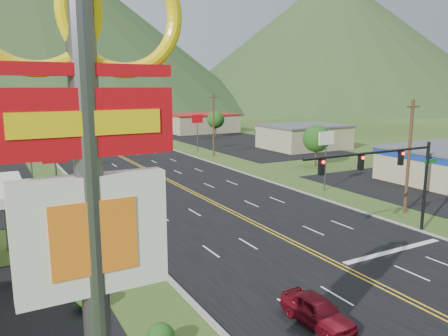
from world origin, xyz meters
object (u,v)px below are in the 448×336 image
traffic_signal (391,168)px  car_dark_mid (147,178)px  pylon_sign (89,175)px  car_red_near (317,311)px  streetlight_west (34,123)px  car_red_far (130,147)px

traffic_signal → car_dark_mid: size_ratio=2.69×
pylon_sign → traffic_signal: 26.67m
traffic_signal → car_red_near: 14.77m
car_red_near → car_dark_mid: (2.93, 32.73, 0.02)m
streetlight_west → car_dark_mid: streetlight_west is taller
streetlight_west → car_red_near: size_ratio=2.22×
pylon_sign → car_red_far: (19.96, 64.01, -8.52)m
pylon_sign → traffic_signal: bearing=27.1°
car_red_near → car_dark_mid: size_ratio=0.83×
pylon_sign → traffic_signal: pylon_sign is taller
pylon_sign → car_red_far: size_ratio=2.96×
car_red_near → car_red_far: bearing=79.2°
car_red_near → car_red_far: car_red_far is taller
pylon_sign → car_red_near: (11.16, 5.31, -8.61)m
car_dark_mid → car_red_far: (5.87, 25.98, 0.07)m
traffic_signal → car_red_near: (-12.32, -6.69, -4.64)m
pylon_sign → car_red_far: 67.59m
streetlight_west → car_dark_mid: size_ratio=1.85×
traffic_signal → car_red_far: traffic_signal is taller
traffic_signal → car_red_far: size_ratio=2.77×
streetlight_west → car_red_far: bearing=-15.2°
pylon_sign → car_red_far: bearing=72.7°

